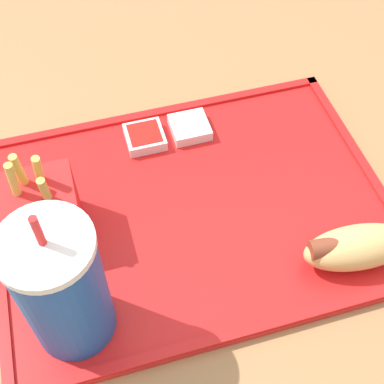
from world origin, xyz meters
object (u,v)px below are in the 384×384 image
object	(u,v)px
hot_dog_far	(358,246)
sauce_cup_mayo	(190,127)
sauce_cup_ketchup	(145,137)
soda_cup	(62,288)
fries_carton	(41,210)

from	to	relation	value
hot_dog_far	sauce_cup_mayo	bearing A→B (deg)	-62.72
sauce_cup_ketchup	hot_dog_far	bearing A→B (deg)	127.81
hot_dog_far	sauce_cup_mayo	size ratio (longest dim) A/B	2.57
soda_cup	sauce_cup_mayo	size ratio (longest dim) A/B	3.93
hot_dog_far	fries_carton	bearing A→B (deg)	-22.13
fries_carton	sauce_cup_mayo	distance (m)	0.23
hot_dog_far	sauce_cup_ketchup	world-z (taller)	hot_dog_far
sauce_cup_mayo	sauce_cup_ketchup	size ratio (longest dim) A/B	1.00
soda_cup	hot_dog_far	bearing A→B (deg)	178.40
soda_cup	sauce_cup_mayo	bearing A→B (deg)	-129.17
sauce_cup_ketchup	soda_cup	bearing A→B (deg)	61.29
hot_dog_far	sauce_cup_ketchup	bearing A→B (deg)	-52.19
hot_dog_far	fries_carton	size ratio (longest dim) A/B	1.02
sauce_cup_mayo	hot_dog_far	bearing A→B (deg)	117.28
hot_dog_far	sauce_cup_mayo	distance (m)	0.27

